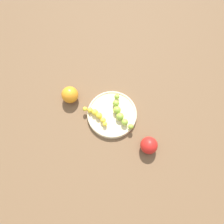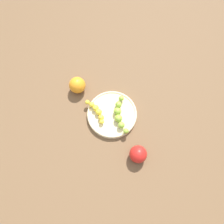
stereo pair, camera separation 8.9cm
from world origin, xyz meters
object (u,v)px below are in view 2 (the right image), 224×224
Objects in this scene: fruit_bowl at (112,114)px; orange_fruit at (77,85)px; banana_yellow at (96,111)px; apple_red at (138,154)px; banana_green at (119,115)px.

fruit_bowl is 0.21m from orange_fruit.
orange_fruit is (-0.02, 0.15, 0.00)m from banana_yellow.
banana_yellow is at bearing 145.56° from fruit_bowl.
banana_yellow reaches higher than fruit_bowl.
orange_fruit is at bearing 113.15° from fruit_bowl.
banana_green is at bearing 86.03° from apple_red.
apple_red is at bearing 106.68° from banana_green.
banana_green reaches higher than banana_yellow.
orange_fruit is (-0.08, 0.19, 0.03)m from fruit_bowl.
apple_red is at bearing -77.05° from orange_fruit.
orange_fruit is (-0.10, 0.22, 0.00)m from banana_green.
banana_green is at bearing -64.06° from orange_fruit.
fruit_bowl is at bearing -26.49° from banana_green.
banana_green is 0.19m from apple_red.
banana_green is (0.02, -0.03, 0.02)m from fruit_bowl.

